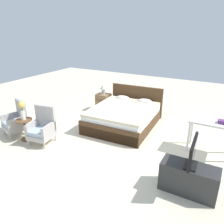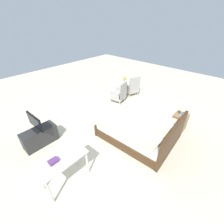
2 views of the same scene
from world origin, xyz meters
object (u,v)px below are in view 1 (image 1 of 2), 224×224
Objects in this scene: table_lamp at (103,88)px; nightstand at (103,102)px; bed at (124,116)px; tv_stand at (188,179)px; armchair_by_window_right at (42,129)px; book_stack at (223,122)px; armchair_by_window_left at (16,121)px; flower_vase at (22,109)px; side_table at (25,127)px; vanity_desk at (214,126)px; tv_flatscreen at (193,153)px.

nightstand is at bearing -90.00° from table_lamp.
tv_stand is at bearing -41.83° from bed.
bed is 2.43× the size of armchair_by_window_right.
tv_stand is 1.70m from book_stack.
book_stack is at bearing 21.41° from armchair_by_window_right.
flower_vase reaches higher than armchair_by_window_left.
tv_stand is at bearing 1.01° from side_table.
armchair_by_window_left and armchair_by_window_right have the same top height.
armchair_by_window_left is (-2.28, -1.94, 0.08)m from bed.
armchair_by_window_right is 2.79× the size of table_lamp.
nightstand is 3.97m from book_stack.
nightstand is at bearing 162.29° from vanity_desk.
bed is 2.99m from tv_stand.
nightstand is 2.93× the size of book_stack.
armchair_by_window_left is 4.56× the size of book_stack.
nightstand is at bearing 147.43° from bed.
flower_vase reaches higher than tv_stand.
nightstand is at bearing 141.16° from tv_flatscreen.
table_lamp is at bearing 141.14° from tv_stand.
bed reaches higher than tv_stand.
flower_vase is at bearing -178.99° from tv_flatscreen.
book_stack reaches higher than side_table.
vanity_desk is at bearing 170.38° from book_stack.
armchair_by_window_right is 1.30× the size of tv_flatscreen.
tv_stand is 4.76× the size of book_stack.
armchair_by_window_left is at bearing -179.86° from armchair_by_window_right.
bed is 2.33× the size of tv_stand.
tv_flatscreen reaches higher than vanity_desk.
nightstand is (0.13, 2.70, -0.08)m from armchair_by_window_right.
armchair_by_window_right is at bearing -158.59° from book_stack.
tv_flatscreen is at bearing -41.80° from bed.
tv_flatscreen is 0.68× the size of vanity_desk.
book_stack is (4.37, 1.65, 0.46)m from side_table.
armchair_by_window_right is at bearing 14.83° from flower_vase.
table_lamp is 3.93m from book_stack.
flower_vase reaches higher than armchair_by_window_right.
armchair_by_window_right is at bearing 179.07° from tv_stand.
book_stack is (0.33, 1.58, 0.02)m from tv_flatscreen.
armchair_by_window_left is at bearing 179.30° from tv_stand.
vanity_desk is (4.21, 1.68, -0.20)m from flower_vase.
bed is 2.99m from armchair_by_window_left.
bed is 6.78× the size of table_lamp.
vanity_desk is (4.21, 1.68, 0.30)m from side_table.
flower_vase is at bearing -131.15° from bed.
book_stack is (4.37, 1.65, -0.04)m from flower_vase.
vanity_desk is (0.17, 1.61, -0.13)m from tv_flatscreen.
flower_vase reaches higher than tv_flatscreen.
vanity_desk is at bearing -17.71° from nightstand.
book_stack is (3.88, 1.52, 0.44)m from armchair_by_window_right.
bed is at bearing 40.38° from armchair_by_window_left.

